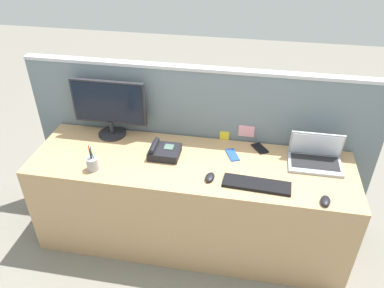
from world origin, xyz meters
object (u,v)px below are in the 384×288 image
object	(u,v)px
desk_phone	(164,151)
computer_mouse_left_hand	(210,177)
keyboard_main	(257,184)
computer_mouse_right_hand	(325,201)
desktop_monitor	(109,106)
cell_phone_blue_case	(232,155)
laptop	(315,156)
cell_phone_black_slab	(260,148)
pen_cup	(92,164)

from	to	relation	value
desk_phone	computer_mouse_left_hand	distance (m)	0.42
keyboard_main	computer_mouse_right_hand	distance (m)	0.43
desktop_monitor	cell_phone_blue_case	size ratio (longest dim) A/B	3.87
laptop	keyboard_main	xyz separation A→B (m)	(-0.39, -0.33, -0.04)
desktop_monitor	cell_phone_black_slab	size ratio (longest dim) A/B	4.18
desktop_monitor	keyboard_main	xyz separation A→B (m)	(1.13, -0.43, -0.24)
cell_phone_black_slab	laptop	bearing A→B (deg)	-48.33
desk_phone	cell_phone_black_slab	distance (m)	0.71
laptop	computer_mouse_left_hand	size ratio (longest dim) A/B	3.61
pen_cup	cell_phone_blue_case	world-z (taller)	pen_cup
keyboard_main	cell_phone_blue_case	distance (m)	0.36
computer_mouse_right_hand	keyboard_main	bearing A→B (deg)	177.39
computer_mouse_left_hand	pen_cup	size ratio (longest dim) A/B	0.55
desktop_monitor	cell_phone_blue_case	world-z (taller)	desktop_monitor
cell_phone_blue_case	desk_phone	bearing A→B (deg)	166.79
computer_mouse_right_hand	cell_phone_black_slab	distance (m)	0.66
desk_phone	keyboard_main	xyz separation A→B (m)	(0.67, -0.22, -0.02)
desktop_monitor	computer_mouse_left_hand	world-z (taller)	desktop_monitor
computer_mouse_right_hand	cell_phone_black_slab	xyz separation A→B (m)	(-0.41, 0.51, -0.01)
laptop	keyboard_main	bearing A→B (deg)	-139.66
cell_phone_blue_case	computer_mouse_right_hand	bearing A→B (deg)	-56.83
desk_phone	cell_phone_black_slab	xyz separation A→B (m)	(0.67, 0.20, -0.03)
computer_mouse_left_hand	pen_cup	xyz separation A→B (m)	(-0.80, -0.04, 0.03)
cell_phone_blue_case	keyboard_main	bearing A→B (deg)	-82.75
computer_mouse_right_hand	cell_phone_black_slab	size ratio (longest dim) A/B	0.74
laptop	keyboard_main	distance (m)	0.51
pen_cup	cell_phone_black_slab	world-z (taller)	pen_cup
desk_phone	cell_phone_blue_case	size ratio (longest dim) A/B	1.47
keyboard_main	computer_mouse_left_hand	world-z (taller)	computer_mouse_left_hand
desktop_monitor	desk_phone	world-z (taller)	desktop_monitor
laptop	desk_phone	bearing A→B (deg)	-174.19
desktop_monitor	cell_phone_blue_case	distance (m)	0.98
desk_phone	pen_cup	distance (m)	0.50
keyboard_main	desktop_monitor	bearing A→B (deg)	162.19
keyboard_main	pen_cup	size ratio (longest dim) A/B	2.41
pen_cup	cell_phone_black_slab	bearing A→B (deg)	22.09
keyboard_main	cell_phone_black_slab	distance (m)	0.43
desktop_monitor	desk_phone	distance (m)	0.55
desktop_monitor	cell_phone_black_slab	bearing A→B (deg)	-0.16
laptop	desk_phone	size ratio (longest dim) A/B	1.69
computer_mouse_left_hand	cell_phone_blue_case	distance (m)	0.32
pen_cup	desk_phone	bearing A→B (deg)	29.39
keyboard_main	computer_mouse_right_hand	world-z (taller)	computer_mouse_right_hand
pen_cup	cell_phone_black_slab	distance (m)	1.20
computer_mouse_left_hand	keyboard_main	bearing A→B (deg)	5.86
desktop_monitor	pen_cup	bearing A→B (deg)	-86.57
desk_phone	cell_phone_blue_case	bearing A→B (deg)	10.22
laptop	cell_phone_blue_case	size ratio (longest dim) A/B	2.47
keyboard_main	computer_mouse_right_hand	bearing A→B (deg)	-8.79
keyboard_main	cell_phone_black_slab	size ratio (longest dim) A/B	3.21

